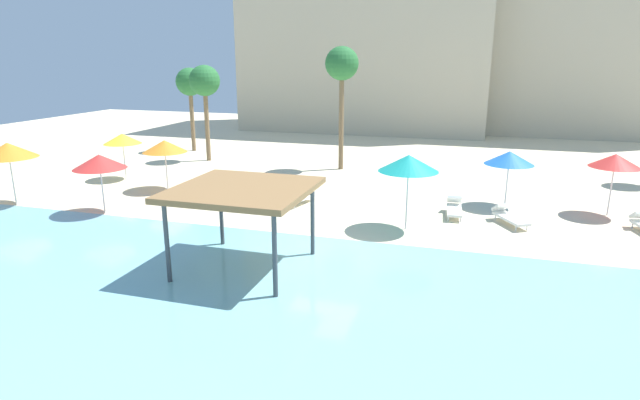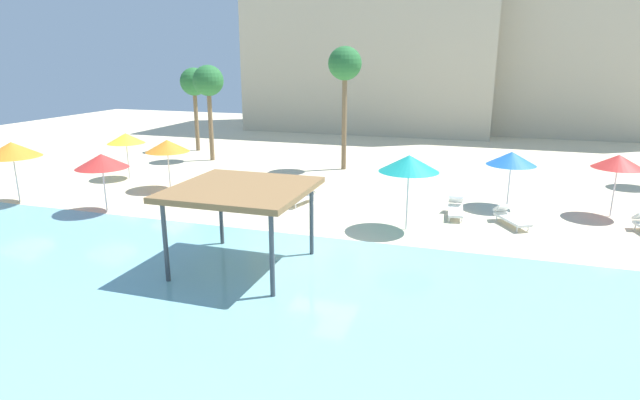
{
  "view_description": "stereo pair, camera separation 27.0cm",
  "coord_description": "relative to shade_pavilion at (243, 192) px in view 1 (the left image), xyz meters",
  "views": [
    {
      "loc": [
        4.93,
        -15.85,
        6.45
      ],
      "look_at": [
        -0.54,
        2.0,
        1.3
      ],
      "focal_mm": 29.26,
      "sensor_mm": 36.0,
      "label": 1
    },
    {
      "loc": [
        5.19,
        -15.77,
        6.45
      ],
      "look_at": [
        -0.54,
        2.0,
        1.3
      ],
      "focal_mm": 29.26,
      "sensor_mm": 36.0,
      "label": 2
    }
  ],
  "objects": [
    {
      "name": "lounge_chair_1",
      "position": [
        -0.78,
        7.62,
        -2.15
      ],
      "size": [
        1.05,
        1.99,
        0.74
      ],
      "rotation": [
        0.0,
        0.0,
        -1.82
      ],
      "color": "white",
      "rests_on": "ground"
    },
    {
      "name": "palm_tree_1",
      "position": [
        -12.54,
        18.42,
        2.18
      ],
      "size": [
        1.9,
        1.9,
        5.73
      ],
      "color": "brown",
      "rests_on": "ground"
    },
    {
      "name": "palm_tree_2",
      "position": [
        -9.79,
        15.53,
        2.4
      ],
      "size": [
        1.9,
        1.9,
        5.96
      ],
      "color": "brown",
      "rests_on": "ground"
    },
    {
      "name": "lagoon_water",
      "position": [
        1.79,
        -3.34,
        -2.46
      ],
      "size": [
        44.0,
        13.5,
        0.04
      ],
      "primitive_type": "cube",
      "color": "#7AB7C1",
      "rests_on": "ground"
    },
    {
      "name": "beach_umbrella_yellow_2",
      "position": [
        -11.5,
        9.44,
        -0.27
      ],
      "size": [
        1.99,
        1.99,
        2.49
      ],
      "color": "silver",
      "rests_on": "ground"
    },
    {
      "name": "ground_plane",
      "position": [
        1.79,
        1.91,
        -2.48
      ],
      "size": [
        80.0,
        80.0,
        0.0
      ],
      "primitive_type": "plane",
      "color": "beige"
    },
    {
      "name": "beach_umbrella_teal_1",
      "position": [
        4.28,
        5.36,
        0.12
      ],
      "size": [
        2.28,
        2.28,
        2.91
      ],
      "color": "silver",
      "rests_on": "ground"
    },
    {
      "name": "beach_umbrella_orange_5",
      "position": [
        -7.99,
        8.03,
        -0.27
      ],
      "size": [
        2.15,
        2.15,
        2.5
      ],
      "color": "silver",
      "rests_on": "ground"
    },
    {
      "name": "beach_umbrella_red_6",
      "position": [
        12.15,
        9.67,
        -0.15
      ],
      "size": [
        2.01,
        2.01,
        2.61
      ],
      "color": "silver",
      "rests_on": "ground"
    },
    {
      "name": "lounge_chair_3",
      "position": [
        8.11,
        7.2,
        -2.15
      ],
      "size": [
        1.48,
        1.94,
        0.74
      ],
      "rotation": [
        0.0,
        0.0,
        -1.04
      ],
      "color": "white",
      "rests_on": "ground"
    },
    {
      "name": "beach_umbrella_blue_3",
      "position": [
        8.07,
        9.8,
        -0.28
      ],
      "size": [
        2.12,
        2.12,
        2.49
      ],
      "color": "silver",
      "rests_on": "ground"
    },
    {
      "name": "beach_umbrella_red_0",
      "position": [
        -8.29,
        3.71,
        -0.24
      ],
      "size": [
        2.18,
        2.18,
        2.54
      ],
      "color": "silver",
      "rests_on": "ground"
    },
    {
      "name": "shade_pavilion",
      "position": [
        0.0,
        0.0,
        0.0
      ],
      "size": [
        4.05,
        4.05,
        2.65
      ],
      "color": "#42474C",
      "rests_on": "ground"
    },
    {
      "name": "lounge_chair_2",
      "position": [
        5.97,
        7.77,
        -2.15
      ],
      "size": [
        0.74,
        1.94,
        0.74
      ],
      "rotation": [
        0.0,
        0.0,
        -1.5
      ],
      "color": "white",
      "rests_on": "ground"
    },
    {
      "name": "hotel_block_1",
      "position": [
        12.34,
        36.09,
        7.2
      ],
      "size": [
        23.35,
        8.65,
        19.36
      ],
      "primitive_type": "cube",
      "color": "beige",
      "rests_on": "ground"
    },
    {
      "name": "palm_tree_3",
      "position": [
        -0.98,
        15.42,
        3.4
      ],
      "size": [
        1.9,
        1.9,
        7.03
      ],
      "color": "brown",
      "rests_on": "ground"
    },
    {
      "name": "hotel_block_0",
      "position": [
        -3.47,
        34.13,
        6.19
      ],
      "size": [
        21.32,
        10.49,
        17.33
      ],
      "primitive_type": "cube",
      "color": "beige",
      "rests_on": "ground"
    },
    {
      "name": "beach_umbrella_orange_4",
      "position": [
        -12.91,
        3.57,
        0.02
      ],
      "size": [
        2.41,
        2.41,
        2.84
      ],
      "color": "silver",
      "rests_on": "ground"
    }
  ]
}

